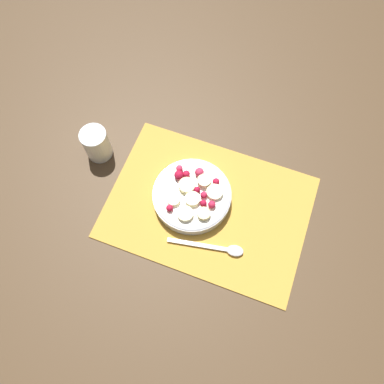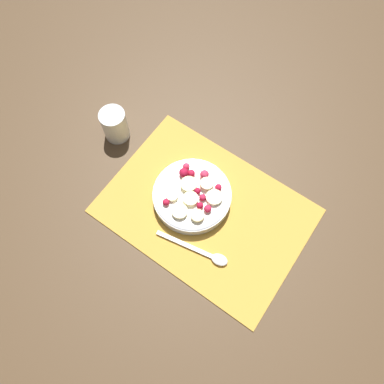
# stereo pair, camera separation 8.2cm
# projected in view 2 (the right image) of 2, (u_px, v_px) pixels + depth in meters

# --- Properties ---
(ground_plane) EXTENTS (3.00, 3.00, 0.00)m
(ground_plane) POSITION_uv_depth(u_px,v_px,m) (205.00, 211.00, 0.85)
(ground_plane) COLOR #4C3823
(placemat) EXTENTS (0.45, 0.32, 0.01)m
(placemat) POSITION_uv_depth(u_px,v_px,m) (205.00, 210.00, 0.85)
(placemat) COLOR gold
(placemat) RESTS_ON ground_plane
(fruit_bowl) EXTENTS (0.18, 0.18, 0.05)m
(fruit_bowl) POSITION_uv_depth(u_px,v_px,m) (192.00, 195.00, 0.84)
(fruit_bowl) COLOR silver
(fruit_bowl) RESTS_ON placemat
(spoon) EXTENTS (0.17, 0.05, 0.01)m
(spoon) POSITION_uv_depth(u_px,v_px,m) (205.00, 253.00, 0.80)
(spoon) COLOR silver
(spoon) RESTS_ON placemat
(drinking_glass) EXTENTS (0.06, 0.06, 0.08)m
(drinking_glass) POSITION_uv_depth(u_px,v_px,m) (115.00, 125.00, 0.89)
(drinking_glass) COLOR white
(drinking_glass) RESTS_ON ground_plane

